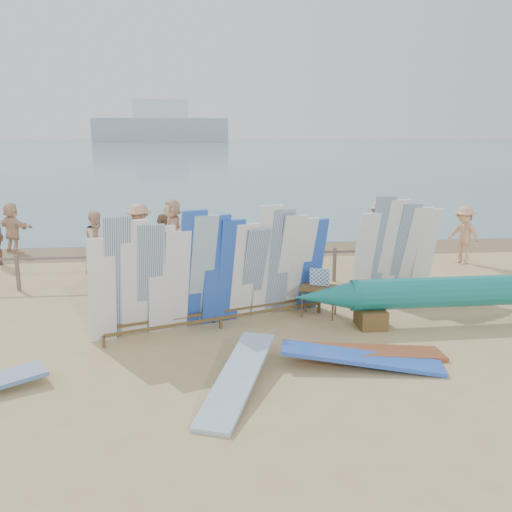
{
  "coord_description": "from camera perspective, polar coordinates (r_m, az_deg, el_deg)",
  "views": [
    {
      "loc": [
        0.53,
        -10.48,
        3.87
      ],
      "look_at": [
        1.83,
        1.98,
        0.97
      ],
      "focal_mm": 38.0,
      "sensor_mm": 36.0,
      "label": 1
    }
  ],
  "objects": [
    {
      "name": "beachgoer_extra_0",
      "position": [
        17.18,
        20.99,
        2.09
      ],
      "size": [
        0.93,
        1.21,
        1.73
      ],
      "primitive_type": "imported",
      "rotation": [
        0.0,
        0.0,
        5.19
      ],
      "color": "tan",
      "rests_on": "ground"
    },
    {
      "name": "beach_chair_right",
      "position": [
        14.79,
        -3.51,
        -1.23
      ],
      "size": [
        0.64,
        0.65,
        0.8
      ],
      "rotation": [
        0.0,
        0.0,
        0.32
      ],
      "color": "red",
      "rests_on": "ground"
    },
    {
      "name": "ocean",
      "position": [
        138.53,
        -6.28,
        11.35
      ],
      "size": [
        320.0,
        240.0,
        0.02
      ],
      "primitive_type": "cube",
      "color": "teal",
      "rests_on": "ground"
    },
    {
      "name": "beachgoer_5",
      "position": [
        16.92,
        -8.76,
        2.83
      ],
      "size": [
        0.63,
        1.72,
        1.83
      ],
      "primitive_type": "imported",
      "rotation": [
        0.0,
        0.0,
        4.76
      ],
      "color": "beige",
      "rests_on": "ground"
    },
    {
      "name": "distant_ship",
      "position": [
        190.9,
        -9.97,
        13.27
      ],
      "size": [
        45.0,
        8.0,
        14.0
      ],
      "color": "#999EA3",
      "rests_on": "ocean"
    },
    {
      "name": "beach_chair_left",
      "position": [
        14.69,
        -2.97,
        -1.17
      ],
      "size": [
        0.7,
        0.72,
        0.93
      ],
      "rotation": [
        0.0,
        0.0,
        0.22
      ],
      "color": "red",
      "rests_on": "ground"
    },
    {
      "name": "wet_sand_strip",
      "position": [
        18.11,
        -7.48,
        0.58
      ],
      "size": [
        40.0,
        2.6,
        0.01
      ],
      "primitive_type": "cube",
      "color": "brown",
      "rests_on": "ground"
    },
    {
      "name": "beachgoer_3",
      "position": [
        15.81,
        -12.15,
        2.04
      ],
      "size": [
        1.19,
        1.23,
        1.87
      ],
      "primitive_type": "imported",
      "rotation": [
        0.0,
        0.0,
        2.32
      ],
      "color": "tan",
      "rests_on": "ground"
    },
    {
      "name": "flat_board_b",
      "position": [
        8.56,
        -1.88,
        -13.84
      ],
      "size": [
        1.46,
        2.71,
        0.42
      ],
      "primitive_type": "cube",
      "rotation": [
        0.13,
        0.0,
        -0.35
      ],
      "color": "#7FADCB",
      "rests_on": "ground"
    },
    {
      "name": "flat_board_d",
      "position": [
        9.44,
        11.04,
        -11.42
      ],
      "size": [
        2.75,
        1.12,
        0.34
      ],
      "primitive_type": "cube",
      "rotation": [
        0.1,
        0.0,
        1.36
      ],
      "color": "blue",
      "rests_on": "ground"
    },
    {
      "name": "ground",
      "position": [
        11.18,
        -8.35,
        -7.36
      ],
      "size": [
        160.0,
        160.0,
        0.0
      ],
      "primitive_type": "plane",
      "color": "tan",
      "rests_on": "ground"
    },
    {
      "name": "beachgoer_7",
      "position": [
        16.32,
        1.05,
        2.06
      ],
      "size": [
        0.33,
        0.57,
        1.53
      ],
      "primitive_type": "imported",
      "rotation": [
        0.0,
        0.0,
        1.62
      ],
      "color": "#8C6042",
      "rests_on": "ground"
    },
    {
      "name": "fence",
      "position": [
        13.87,
        -7.96,
        -0.6
      ],
      "size": [
        12.08,
        0.08,
        0.9
      ],
      "color": "#6C5C52",
      "rests_on": "ground"
    },
    {
      "name": "beachgoer_9",
      "position": [
        17.51,
        12.72,
        2.85
      ],
      "size": [
        1.18,
        0.63,
        1.74
      ],
      "primitive_type": "imported",
      "rotation": [
        0.0,
        0.0,
        3.29
      ],
      "color": "tan",
      "rests_on": "ground"
    },
    {
      "name": "outrigger_canoe",
      "position": [
        11.84,
        20.89,
        -3.69
      ],
      "size": [
        7.02,
        0.72,
        1.0
      ],
      "rotation": [
        0.0,
        0.0,
        0.02
      ],
      "color": "brown",
      "rests_on": "ground"
    },
    {
      "name": "main_surfboard_rack",
      "position": [
        10.82,
        -4.24,
        -1.85
      ],
      "size": [
        4.82,
        2.08,
        2.45
      ],
      "rotation": [
        0.0,
        0.0,
        0.33
      ],
      "color": "brown",
      "rests_on": "ground"
    },
    {
      "name": "beachgoer_4",
      "position": [
        14.53,
        -9.73,
        0.97
      ],
      "size": [
        0.54,
        1.07,
        1.76
      ],
      "primitive_type": "imported",
      "rotation": [
        0.0,
        0.0,
        1.66
      ],
      "color": "#8C6042",
      "rests_on": "ground"
    },
    {
      "name": "stroller",
      "position": [
        15.07,
        2.76,
        -0.16
      ],
      "size": [
        0.76,
        0.92,
        1.08
      ],
      "rotation": [
        0.0,
        0.0,
        -0.32
      ],
      "color": "red",
      "rests_on": "ground"
    },
    {
      "name": "vendor_table",
      "position": [
        11.63,
        6.65,
        -4.67
      ],
      "size": [
        0.94,
        0.81,
        1.05
      ],
      "rotation": [
        0.0,
        0.0,
        -0.39
      ],
      "color": "brown",
      "rests_on": "ground"
    },
    {
      "name": "side_surfboard_rack",
      "position": [
        13.41,
        14.51,
        0.65
      ],
      "size": [
        2.18,
        0.92,
        2.44
      ],
      "rotation": [
        0.0,
        0.0,
        0.17
      ],
      "color": "brown",
      "rests_on": "ground"
    },
    {
      "name": "beachgoer_6",
      "position": [
        15.75,
        1.77,
        2.17
      ],
      "size": [
        0.67,
        0.97,
        1.81
      ],
      "primitive_type": "imported",
      "rotation": [
        0.0,
        0.0,
        1.26
      ],
      "color": "tan",
      "rests_on": "ground"
    },
    {
      "name": "flat_board_c",
      "position": [
        9.75,
        11.68,
        -10.64
      ],
      "size": [
        2.7,
        0.6,
        0.3
      ],
      "primitive_type": "cube",
      "rotation": [
        0.09,
        0.0,
        1.59
      ],
      "color": "#9B4D2A",
      "rests_on": "ground"
    },
    {
      "name": "beachgoer_2",
      "position": [
        15.72,
        -16.35,
        1.46
      ],
      "size": [
        0.81,
        0.92,
        1.72
      ],
      "primitive_type": "imported",
      "rotation": [
        0.0,
        0.0,
        0.96
      ],
      "color": "beige",
      "rests_on": "ground"
    },
    {
      "name": "beachgoer_11",
      "position": [
        19.22,
        -24.26,
        2.74
      ],
      "size": [
        1.5,
        1.31,
        1.64
      ],
      "primitive_type": "imported",
      "rotation": [
        0.0,
        0.0,
        2.49
      ],
      "color": "beige",
      "rests_on": "ground"
    }
  ]
}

